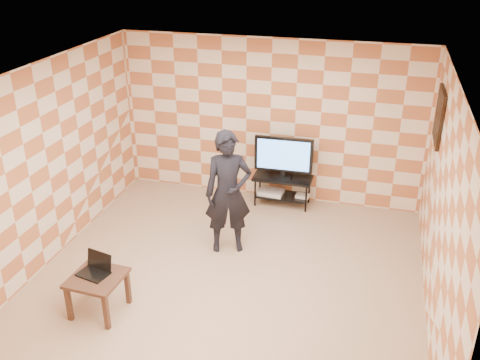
# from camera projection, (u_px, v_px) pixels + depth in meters

# --- Properties ---
(floor) EXTENTS (5.00, 5.00, 0.00)m
(floor) POSITION_uv_depth(u_px,v_px,m) (228.00, 277.00, 7.11)
(floor) COLOR tan
(floor) RESTS_ON ground
(wall_back) EXTENTS (5.00, 0.02, 2.70)m
(wall_back) POSITION_uv_depth(u_px,v_px,m) (270.00, 121.00, 8.72)
(wall_back) COLOR beige
(wall_back) RESTS_ON ground
(wall_front) EXTENTS (5.00, 0.02, 2.70)m
(wall_front) POSITION_uv_depth(u_px,v_px,m) (141.00, 314.00, 4.35)
(wall_front) COLOR beige
(wall_front) RESTS_ON ground
(wall_left) EXTENTS (0.02, 5.00, 2.70)m
(wall_left) POSITION_uv_depth(u_px,v_px,m) (48.00, 164.00, 7.13)
(wall_left) COLOR beige
(wall_left) RESTS_ON ground
(wall_right) EXTENTS (0.02, 5.00, 2.70)m
(wall_right) POSITION_uv_depth(u_px,v_px,m) (442.00, 211.00, 5.95)
(wall_right) COLOR beige
(wall_right) RESTS_ON ground
(ceiling) EXTENTS (5.00, 5.00, 0.02)m
(ceiling) POSITION_uv_depth(u_px,v_px,m) (226.00, 77.00, 5.96)
(ceiling) COLOR white
(ceiling) RESTS_ON wall_back
(wall_art) EXTENTS (0.04, 0.72, 0.72)m
(wall_art) POSITION_uv_depth(u_px,v_px,m) (439.00, 117.00, 7.05)
(wall_art) COLOR black
(wall_art) RESTS_ON wall_right
(tv_stand) EXTENTS (0.96, 0.43, 0.50)m
(tv_stand) POSITION_uv_depth(u_px,v_px,m) (283.00, 184.00, 8.83)
(tv_stand) COLOR black
(tv_stand) RESTS_ON floor
(tv) EXTENTS (0.95, 0.19, 0.69)m
(tv) POSITION_uv_depth(u_px,v_px,m) (284.00, 156.00, 8.61)
(tv) COLOR black
(tv) RESTS_ON tv_stand
(dvd_player) EXTENTS (0.43, 0.32, 0.07)m
(dvd_player) POSITION_uv_depth(u_px,v_px,m) (271.00, 192.00, 8.93)
(dvd_player) COLOR silver
(dvd_player) RESTS_ON tv_stand
(game_console) EXTENTS (0.23, 0.18, 0.05)m
(game_console) POSITION_uv_depth(u_px,v_px,m) (303.00, 196.00, 8.82)
(game_console) COLOR silver
(game_console) RESTS_ON tv_stand
(side_table) EXTENTS (0.63, 0.63, 0.50)m
(side_table) POSITION_uv_depth(u_px,v_px,m) (97.00, 283.00, 6.30)
(side_table) COLOR #392419
(side_table) RESTS_ON floor
(laptop) EXTENTS (0.41, 0.35, 0.24)m
(laptop) POSITION_uv_depth(u_px,v_px,m) (96.00, 269.00, 6.32)
(laptop) COLOR black
(laptop) RESTS_ON side_table
(person) EXTENTS (0.76, 0.63, 1.79)m
(person) POSITION_uv_depth(u_px,v_px,m) (228.00, 193.00, 7.38)
(person) COLOR black
(person) RESTS_ON floor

